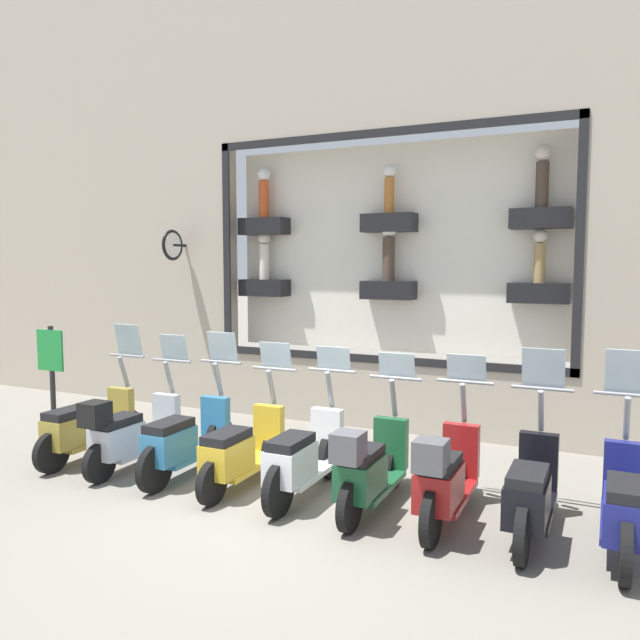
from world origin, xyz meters
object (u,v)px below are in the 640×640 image
at_px(scooter_yellow_5, 241,451).
at_px(scooter_white_4, 303,458).
at_px(scooter_olive_8, 86,427).
at_px(shop_sign_post, 52,384).
at_px(scooter_black_1, 531,493).
at_px(scooter_green_3, 368,468).
at_px(scooter_navy_0, 625,506).
at_px(scooter_teal_6, 185,441).
at_px(scooter_silver_7, 129,433).
at_px(scooter_red_2, 445,478).

bearing_deg(scooter_yellow_5, scooter_white_4, -89.58).
relative_size(scooter_olive_8, shop_sign_post, 1.06).
height_order(scooter_black_1, scooter_green_3, scooter_black_1).
relative_size(scooter_green_3, shop_sign_post, 1.06).
distance_m(scooter_white_4, scooter_yellow_5, 0.78).
bearing_deg(scooter_navy_0, shop_sign_post, 89.06).
bearing_deg(scooter_teal_6, shop_sign_post, 87.09).
bearing_deg(scooter_olive_8, shop_sign_post, 80.61).
relative_size(scooter_white_4, scooter_olive_8, 1.01).
relative_size(scooter_navy_0, scooter_teal_6, 1.00).
xyz_separation_m(scooter_yellow_5, scooter_silver_7, (-0.06, 1.56, 0.04)).
distance_m(scooter_navy_0, scooter_teal_6, 4.68).
bearing_deg(scooter_green_3, scooter_silver_7, 90.04).
relative_size(scooter_red_2, scooter_green_3, 1.00).
distance_m(scooter_yellow_5, shop_sign_post, 3.10).
bearing_deg(scooter_red_2, scooter_navy_0, -87.69).
relative_size(scooter_green_3, scooter_white_4, 0.99).
distance_m(scooter_navy_0, scooter_yellow_5, 3.90).
height_order(scooter_red_2, scooter_teal_6, scooter_teal_6).
distance_m(scooter_green_3, scooter_olive_8, 3.90).
height_order(scooter_black_1, scooter_silver_7, scooter_black_1).
distance_m(scooter_silver_7, scooter_olive_8, 0.78).
bearing_deg(scooter_navy_0, scooter_olive_8, 90.02).
bearing_deg(scooter_green_3, scooter_teal_6, 88.31).
height_order(scooter_navy_0, scooter_red_2, scooter_navy_0).
height_order(scooter_silver_7, shop_sign_post, shop_sign_post).
xyz_separation_m(scooter_teal_6, scooter_silver_7, (-0.07, 0.78, 0.02)).
xyz_separation_m(scooter_navy_0, scooter_black_1, (-0.00, 0.78, -0.01)).
distance_m(scooter_white_4, shop_sign_post, 3.86).
height_order(scooter_green_3, scooter_teal_6, scooter_teal_6).
xyz_separation_m(scooter_red_2, scooter_white_4, (0.06, 1.56, -0.04)).
bearing_deg(scooter_white_4, scooter_olive_8, 90.00).
bearing_deg(shop_sign_post, scooter_black_1, -91.08).
bearing_deg(scooter_teal_6, scooter_olive_8, 90.07).
xyz_separation_m(scooter_white_4, scooter_silver_7, (-0.07, 2.34, 0.02)).
relative_size(scooter_black_1, shop_sign_post, 1.06).
bearing_deg(scooter_red_2, scooter_black_1, -85.53).
bearing_deg(scooter_green_3, scooter_white_4, 85.09).
distance_m(scooter_teal_6, scooter_olive_8, 1.56).
relative_size(scooter_yellow_5, scooter_olive_8, 1.00).
height_order(scooter_red_2, scooter_yellow_5, scooter_yellow_5).
distance_m(scooter_teal_6, scooter_silver_7, 0.78).
xyz_separation_m(scooter_black_1, scooter_silver_7, (-0.07, 4.68, 0.02)).
xyz_separation_m(scooter_green_3, scooter_yellow_5, (0.06, 1.56, -0.05)).
distance_m(scooter_red_2, scooter_white_4, 1.56).
distance_m(scooter_yellow_5, scooter_teal_6, 0.78).
distance_m(scooter_black_1, scooter_yellow_5, 3.12).
height_order(scooter_teal_6, scooter_olive_8, scooter_olive_8).
distance_m(scooter_white_4, scooter_silver_7, 2.34).
distance_m(scooter_black_1, scooter_teal_6, 3.90).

